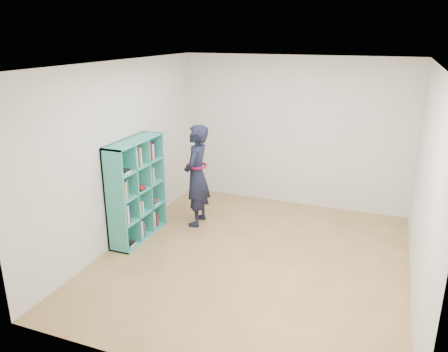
% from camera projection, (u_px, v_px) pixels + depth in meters
% --- Properties ---
extents(floor, '(4.50, 4.50, 0.00)m').
position_uv_depth(floor, '(253.00, 259.00, 5.98)').
color(floor, olive).
rests_on(floor, ground).
extents(ceiling, '(4.50, 4.50, 0.00)m').
position_uv_depth(ceiling, '(258.00, 64.00, 5.16)').
color(ceiling, white).
rests_on(ceiling, wall_back).
extents(wall_left, '(0.02, 4.50, 2.60)m').
position_uv_depth(wall_left, '(122.00, 154.00, 6.25)').
color(wall_left, silver).
rests_on(wall_left, floor).
extents(wall_right, '(0.02, 4.50, 2.60)m').
position_uv_depth(wall_right, '(426.00, 188.00, 4.88)').
color(wall_right, silver).
rests_on(wall_right, floor).
extents(wall_back, '(4.00, 0.02, 2.60)m').
position_uv_depth(wall_back, '(294.00, 132.00, 7.56)').
color(wall_back, silver).
rests_on(wall_back, floor).
extents(wall_front, '(4.00, 0.02, 2.60)m').
position_uv_depth(wall_front, '(174.00, 245.00, 3.57)').
color(wall_front, silver).
rests_on(wall_front, floor).
extents(bookshelf, '(0.33, 1.13, 1.50)m').
position_uv_depth(bookshelf, '(135.00, 191.00, 6.42)').
color(bookshelf, teal).
rests_on(bookshelf, floor).
extents(person, '(0.46, 0.63, 1.62)m').
position_uv_depth(person, '(197.00, 176.00, 6.85)').
color(person, black).
rests_on(person, floor).
extents(smartphone, '(0.04, 0.08, 0.13)m').
position_uv_depth(smartphone, '(190.00, 167.00, 6.93)').
color(smartphone, silver).
rests_on(smartphone, person).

